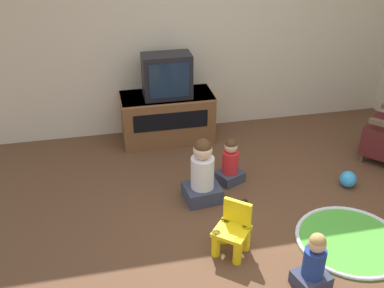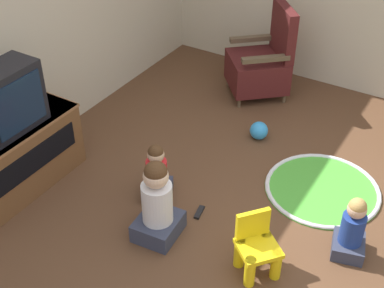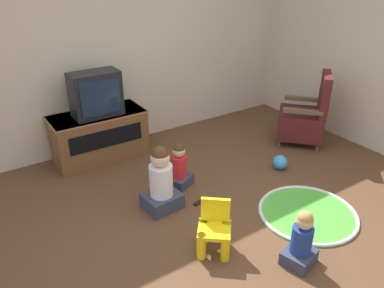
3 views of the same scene
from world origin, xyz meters
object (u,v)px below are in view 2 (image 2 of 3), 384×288
(black_armchair, at_px, (262,63))
(child_watching_right, at_px, (352,230))
(yellow_kid_chair, at_px, (257,250))
(toy_ball, at_px, (259,131))
(tv_cabinet, at_px, (14,155))
(television, at_px, (5,100))
(child_watching_left, at_px, (157,205))
(child_watching_center, at_px, (157,175))
(remote_control, at_px, (199,212))

(black_armchair, height_order, child_watching_right, black_armchair)
(yellow_kid_chair, bearing_deg, black_armchair, 64.55)
(yellow_kid_chair, bearing_deg, toy_ball, 64.58)
(tv_cabinet, relative_size, television, 1.99)
(child_watching_right, relative_size, toy_ball, 2.95)
(child_watching_left, xyz_separation_m, child_watching_right, (0.58, -1.31, -0.08))
(yellow_kid_chair, distance_m, child_watching_center, 1.10)
(toy_ball, distance_m, remote_control, 1.22)
(child_watching_center, distance_m, remote_control, 0.47)
(yellow_kid_chair, xyz_separation_m, child_watching_right, (0.50, -0.52, 0.03))
(child_watching_left, height_order, child_watching_center, child_watching_left)
(child_watching_center, xyz_separation_m, toy_ball, (1.21, -0.36, -0.14))
(child_watching_right, bearing_deg, tv_cabinet, 89.72)
(child_watching_center, relative_size, toy_ball, 2.95)
(child_watching_right, height_order, remote_control, child_watching_right)
(black_armchair, bearing_deg, child_watching_left, -35.64)
(child_watching_center, relative_size, remote_control, 3.35)
(yellow_kid_chair, bearing_deg, television, 135.27)
(television, xyz_separation_m, child_watching_center, (0.49, -1.05, -0.64))
(child_watching_left, distance_m, remote_control, 0.49)
(child_watching_right, bearing_deg, television, 90.03)
(television, xyz_separation_m, toy_ball, (1.70, -1.41, -0.78))
(black_armchair, height_order, child_watching_center, black_armchair)
(tv_cabinet, relative_size, yellow_kid_chair, 2.44)
(television, distance_m, black_armchair, 2.75)
(black_armchair, bearing_deg, child_watching_center, -41.92)
(tv_cabinet, distance_m, child_watching_left, 1.37)
(yellow_kid_chair, relative_size, child_watching_right, 0.90)
(television, distance_m, child_watching_left, 1.43)
(yellow_kid_chair, xyz_separation_m, child_watching_center, (0.29, 1.06, 0.03))
(remote_control, bearing_deg, black_armchair, 0.50)
(child_watching_center, height_order, toy_ball, child_watching_center)
(tv_cabinet, distance_m, child_watching_right, 2.77)
(child_watching_left, height_order, child_watching_right, child_watching_left)
(black_armchair, bearing_deg, yellow_kid_chair, -17.21)
(yellow_kid_chair, distance_m, toy_ball, 1.65)
(television, height_order, child_watching_right, television)
(remote_control, bearing_deg, television, 97.27)
(television, bearing_deg, child_watching_center, -64.77)
(yellow_kid_chair, height_order, remote_control, yellow_kid_chair)
(child_watching_left, relative_size, child_watching_right, 1.34)
(yellow_kid_chair, bearing_deg, child_watching_center, 114.33)
(yellow_kid_chair, xyz_separation_m, child_watching_left, (-0.08, 0.79, 0.11))
(toy_ball, bearing_deg, child_watching_left, 176.34)
(tv_cabinet, height_order, yellow_kid_chair, tv_cabinet)
(toy_ball, bearing_deg, tv_cabinet, 139.20)
(tv_cabinet, xyz_separation_m, child_watching_right, (0.71, -2.68, -0.09))
(child_watching_left, relative_size, remote_control, 4.49)
(tv_cabinet, height_order, remote_control, tv_cabinet)
(child_watching_right, distance_m, toy_ball, 1.58)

